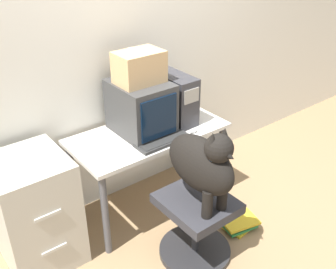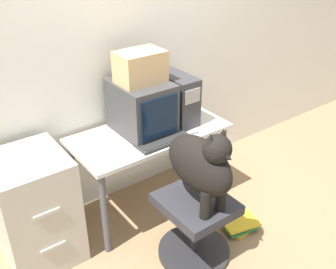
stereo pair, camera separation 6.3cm
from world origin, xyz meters
name	(u,v)px [view 1 (the left image)]	position (x,y,z in m)	size (l,w,h in m)	color
ground_plane	(172,223)	(0.00, 0.00, 0.00)	(12.00, 12.00, 0.00)	#937551
wall_back	(119,46)	(0.00, 0.66, 1.30)	(8.00, 0.05, 2.60)	silver
desk	(149,143)	(0.00, 0.30, 0.61)	(1.21, 0.59, 0.71)	silver
crt_monitor	(141,107)	(-0.03, 0.34, 0.91)	(0.37, 0.46, 0.40)	#383838
pc_tower	(174,98)	(0.28, 0.34, 0.91)	(0.19, 0.43, 0.39)	#333338
keyboard	(163,141)	(-0.02, 0.10, 0.73)	(0.42, 0.16, 0.03)	#2D2D2D
computer_mouse	(193,131)	(0.26, 0.07, 0.73)	(0.07, 0.04, 0.04)	silver
office_chair	(196,224)	(-0.06, -0.35, 0.27)	(0.52, 0.52, 0.49)	#262628
dog	(203,163)	(-0.06, -0.38, 0.80)	(0.25, 0.55, 0.60)	black
filing_cabinet	(35,211)	(-0.94, 0.31, 0.41)	(0.49, 0.54, 0.81)	#B7B2A3
cardboard_box	(139,67)	(-0.03, 0.34, 1.22)	(0.33, 0.24, 0.23)	tan
book_stack_floor	(238,223)	(0.39, -0.35, 0.04)	(0.31, 0.27, 0.08)	gold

